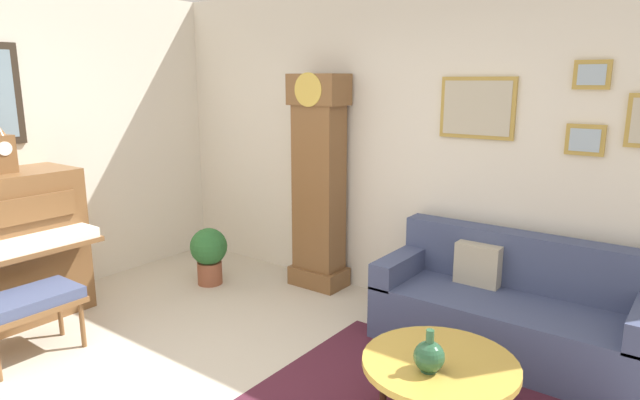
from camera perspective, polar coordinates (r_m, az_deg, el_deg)
wall_back at (r=4.87m, az=8.15°, el=5.81°), size 5.30×0.13×2.80m
piano_bench at (r=4.44m, az=-28.45°, el=-9.60°), size 0.42×0.70×0.48m
grandfather_clock at (r=5.11m, az=-0.13°, el=1.25°), size 0.52×0.34×2.03m
couch at (r=4.29m, az=19.42°, el=-10.88°), size 1.90×0.80×0.84m
coffee_table at (r=3.26m, az=12.52°, el=-16.66°), size 0.88×0.88×0.42m
mantel_clock at (r=4.97m, az=-30.52°, el=4.42°), size 0.13×0.18×0.38m
green_jug at (r=3.10m, az=11.42°, el=-15.82°), size 0.17×0.17×0.24m
potted_plant at (r=5.41m, az=-11.63°, el=-5.41°), size 0.36×0.36×0.56m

